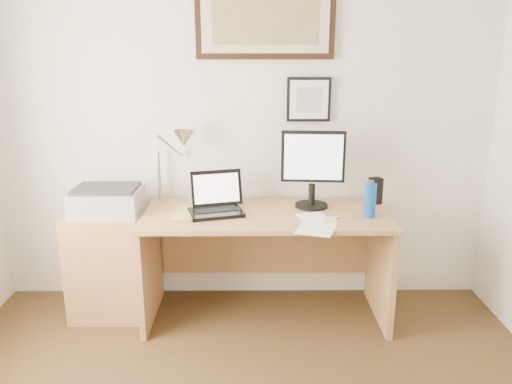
{
  "coord_description": "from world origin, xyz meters",
  "views": [
    {
      "loc": [
        0.06,
        -1.47,
        1.77
      ],
      "look_at": [
        0.09,
        1.43,
        0.95
      ],
      "focal_mm": 35.0,
      "sensor_mm": 36.0,
      "label": 1
    }
  ],
  "objects_px": {
    "lcd_monitor": "(313,165)",
    "printer": "(107,200)",
    "desk": "(265,241)",
    "laptop": "(216,204)",
    "water_bottle": "(370,200)",
    "side_cabinet": "(109,264)",
    "book": "(175,212)"
  },
  "relations": [
    {
      "from": "lcd_monitor",
      "to": "printer",
      "type": "height_order",
      "value": "lcd_monitor"
    },
    {
      "from": "desk",
      "to": "laptop",
      "type": "xyz_separation_m",
      "value": [
        -0.32,
        -0.07,
        0.29
      ]
    },
    {
      "from": "water_bottle",
      "to": "laptop",
      "type": "relative_size",
      "value": 0.55
    },
    {
      "from": "lcd_monitor",
      "to": "side_cabinet",
      "type": "bearing_deg",
      "value": -177.38
    },
    {
      "from": "lcd_monitor",
      "to": "water_bottle",
      "type": "bearing_deg",
      "value": -30.76
    },
    {
      "from": "side_cabinet",
      "to": "water_bottle",
      "type": "xyz_separation_m",
      "value": [
        1.73,
        -0.14,
        0.49
      ]
    },
    {
      "from": "book",
      "to": "lcd_monitor",
      "type": "bearing_deg",
      "value": 7.89
    },
    {
      "from": "side_cabinet",
      "to": "lcd_monitor",
      "type": "bearing_deg",
      "value": 2.62
    },
    {
      "from": "side_cabinet",
      "to": "printer",
      "type": "bearing_deg",
      "value": 27.93
    },
    {
      "from": "desk",
      "to": "printer",
      "type": "relative_size",
      "value": 3.64
    },
    {
      "from": "printer",
      "to": "side_cabinet",
      "type": "bearing_deg",
      "value": -152.07
    },
    {
      "from": "water_bottle",
      "to": "printer",
      "type": "xyz_separation_m",
      "value": [
        -1.71,
        0.15,
        -0.04
      ]
    },
    {
      "from": "book",
      "to": "laptop",
      "type": "distance_m",
      "value": 0.27
    },
    {
      "from": "printer",
      "to": "water_bottle",
      "type": "bearing_deg",
      "value": -5.1
    },
    {
      "from": "water_bottle",
      "to": "lcd_monitor",
      "type": "height_order",
      "value": "lcd_monitor"
    },
    {
      "from": "water_bottle",
      "to": "lcd_monitor",
      "type": "distance_m",
      "value": 0.44
    },
    {
      "from": "book",
      "to": "desk",
      "type": "distance_m",
      "value": 0.65
    },
    {
      "from": "water_bottle",
      "to": "book",
      "type": "xyz_separation_m",
      "value": [
        -1.25,
        0.08,
        -0.1
      ]
    },
    {
      "from": "lcd_monitor",
      "to": "printer",
      "type": "distance_m",
      "value": 1.38
    },
    {
      "from": "laptop",
      "to": "book",
      "type": "bearing_deg",
      "value": -174.37
    },
    {
      "from": "book",
      "to": "lcd_monitor",
      "type": "height_order",
      "value": "lcd_monitor"
    },
    {
      "from": "lcd_monitor",
      "to": "printer",
      "type": "xyz_separation_m",
      "value": [
        -1.36,
        -0.05,
        -0.22
      ]
    },
    {
      "from": "desk",
      "to": "printer",
      "type": "height_order",
      "value": "printer"
    },
    {
      "from": "water_bottle",
      "to": "laptop",
      "type": "bearing_deg",
      "value": 173.87
    },
    {
      "from": "side_cabinet",
      "to": "laptop",
      "type": "bearing_deg",
      "value": -2.75
    },
    {
      "from": "desk",
      "to": "side_cabinet",
      "type": "bearing_deg",
      "value": -178.11
    },
    {
      "from": "side_cabinet",
      "to": "printer",
      "type": "xyz_separation_m",
      "value": [
        0.02,
        0.01,
        0.45
      ]
    },
    {
      "from": "book",
      "to": "printer",
      "type": "bearing_deg",
      "value": 170.87
    },
    {
      "from": "side_cabinet",
      "to": "desk",
      "type": "bearing_deg",
      "value": 1.89
    },
    {
      "from": "water_bottle",
      "to": "lcd_monitor",
      "type": "xyz_separation_m",
      "value": [
        -0.34,
        0.2,
        0.18
      ]
    },
    {
      "from": "printer",
      "to": "desk",
      "type": "bearing_deg",
      "value": 1.32
    },
    {
      "from": "water_bottle",
      "to": "desk",
      "type": "xyz_separation_m",
      "value": [
        -0.66,
        0.18,
        -0.34
      ]
    }
  ]
}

